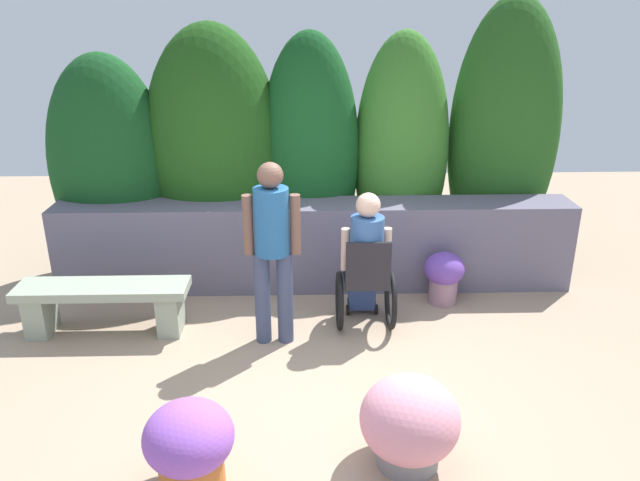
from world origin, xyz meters
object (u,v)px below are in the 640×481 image
at_px(person_standing_companion, 272,243).
at_px(flower_pot_purple_near, 409,424).
at_px(flower_pot_terracotta_by_wall, 189,445).
at_px(stone_bench, 104,301).
at_px(flower_pot_red_accent, 444,275).
at_px(person_in_wheelchair, 366,265).

height_order(person_standing_companion, flower_pot_purple_near, person_standing_companion).
relative_size(person_standing_companion, flower_pot_terracotta_by_wall, 2.75).
relative_size(stone_bench, flower_pot_purple_near, 2.37).
distance_m(stone_bench, flower_pot_red_accent, 3.30).
height_order(stone_bench, flower_pot_red_accent, flower_pot_red_accent).
relative_size(flower_pot_purple_near, flower_pot_red_accent, 1.20).
relative_size(person_standing_companion, flower_pot_purple_near, 2.53).
xyz_separation_m(person_standing_companion, flower_pot_terracotta_by_wall, (-0.45, -1.80, -0.63)).
height_order(person_in_wheelchair, flower_pot_terracotta_by_wall, person_in_wheelchair).
xyz_separation_m(person_in_wheelchair, flower_pot_terracotta_by_wall, (-1.29, -2.06, -0.30)).
bearing_deg(person_in_wheelchair, flower_pot_purple_near, -91.87).
relative_size(stone_bench, flower_pot_terracotta_by_wall, 2.58).
distance_m(person_in_wheelchair, person_standing_companion, 0.94).
relative_size(person_in_wheelchair, flower_pot_terracotta_by_wall, 2.20).
bearing_deg(flower_pot_red_accent, stone_bench, -171.17).
relative_size(person_in_wheelchair, flower_pot_red_accent, 2.44).
bearing_deg(flower_pot_red_accent, person_in_wheelchair, -151.92).
bearing_deg(stone_bench, person_standing_companion, -5.87).
height_order(flower_pot_purple_near, flower_pot_red_accent, flower_pot_purple_near).
height_order(flower_pot_terracotta_by_wall, flower_pot_red_accent, flower_pot_terracotta_by_wall).
bearing_deg(stone_bench, flower_pot_purple_near, -34.27).
distance_m(person_standing_companion, flower_pot_red_accent, 1.94).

